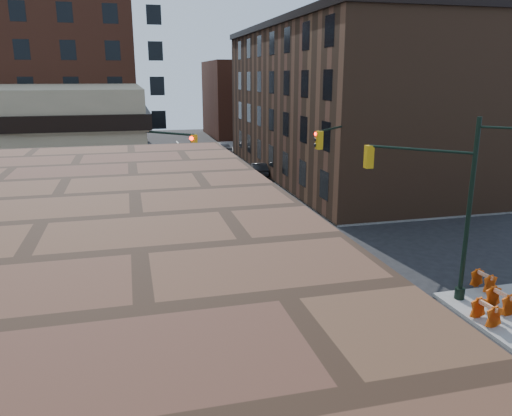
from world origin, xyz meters
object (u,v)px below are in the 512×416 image
pedestrian_b (106,228)px  barrel_road (304,225)px  barrel_bank (181,218)px  pickup (156,229)px  parked_car_wnear (149,178)px  barricade_se_a (483,281)px  police_car (274,248)px  pedestrian_a (120,211)px  barricade_nw_a (117,230)px  parked_car_wfar (161,163)px  parked_car_enear (259,169)px

pedestrian_b → barrel_road: 12.31m
pedestrian_b → barrel_bank: size_ratio=1.72×
pickup → parked_car_wnear: bearing=0.6°
pickup → barricade_se_a: 18.33m
police_car → pickup: police_car is taller
pedestrian_a → police_car: bearing=-42.1°
barricade_nw_a → parked_car_wnear: bearing=80.1°
pickup → parked_car_wfar: (1.90, 23.83, 0.10)m
barricade_se_a → barrel_road: bearing=19.4°
pedestrian_b → barricade_se_a: size_ratio=1.44×
barrel_road → barrel_bank: barrel_road is taller
police_car → pedestrian_b: 10.52m
pickup → parked_car_enear: (11.18, 18.00, 0.00)m
police_car → parked_car_enear: (5.28, 23.57, -0.18)m
parked_car_wfar → pedestrian_b: (-4.80, -23.63, 0.16)m
pedestrian_a → barrel_road: (11.45, -3.99, -0.62)m
parked_car_enear → barricade_se_a: parked_car_enear is taller
barrel_road → barrel_bank: (-7.54, 3.59, -0.02)m
parked_car_wnear → barrel_road: 19.03m
parked_car_wnear → parked_car_enear: parked_car_wnear is taller
police_car → parked_car_wfar: size_ratio=1.26×
parked_car_wfar → pedestrian_a: pedestrian_a is taller
parked_car_wnear → pedestrian_b: bearing=-99.5°
barricade_nw_a → pedestrian_b: bearing=-149.2°
parked_car_wnear → barricade_se_a: size_ratio=3.86×
parked_car_enear → pedestrian_b: bearing=57.6°
pedestrian_a → parked_car_enear: bearing=54.0°
pickup → barricade_nw_a: size_ratio=3.87×
barricade_nw_a → parked_car_enear: bearing=51.9°
pedestrian_a → barrel_bank: bearing=0.2°
pedestrian_a → parked_car_wnear: bearing=85.5°
barrel_road → parked_car_enear: bearing=84.5°
police_car → barricade_nw_a: police_car is taller
parked_car_wnear → barricade_nw_a: size_ratio=3.36×
police_car → parked_car_enear: size_ratio=1.44×
pickup → barricade_nw_a: 2.36m
pickup → pedestrian_a: 3.93m
barrel_bank → barricade_se_a: barricade_se_a is taller
parked_car_wfar → police_car: bearing=-84.2°
pedestrian_b → barricade_nw_a: bearing=-3.1°
parked_car_wnear → barricade_se_a: (13.98, -27.55, -0.15)m
pedestrian_b → barrel_road: (12.27, -0.87, -0.45)m
pedestrian_b → barrel_road: bearing=-38.5°
police_car → barricade_se_a: size_ratio=5.42×
pedestrian_a → barricade_se_a: size_ratio=1.74×
parked_car_wfar → barricade_se_a: bearing=-72.6°
parked_car_wnear → parked_car_wfar: parked_car_wfar is taller
police_car → barrel_bank: bearing=90.5°
parked_car_enear → pedestrian_a: bearing=53.8°
parked_car_wfar → pedestrian_b: bearing=-103.4°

